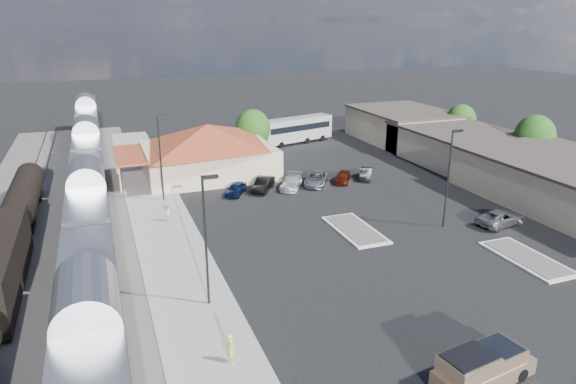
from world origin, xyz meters
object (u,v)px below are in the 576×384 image
object	(u,v)px
pickup_truck	(484,367)
station_depot	(207,150)
suv	(501,218)
coach_bus	(296,129)

from	to	relation	value
pickup_truck	station_depot	bearing A→B (deg)	-1.32
station_depot	suv	bearing A→B (deg)	-49.55
pickup_truck	suv	distance (m)	23.58
pickup_truck	suv	size ratio (longest dim) A/B	1.17
station_depot	pickup_truck	world-z (taller)	station_depot
pickup_truck	coach_bus	distance (m)	55.53
suv	coach_bus	distance (m)	37.93
coach_bus	suv	bearing A→B (deg)	173.06
suv	coach_bus	size ratio (longest dim) A/B	0.41
station_depot	suv	size ratio (longest dim) A/B	3.65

